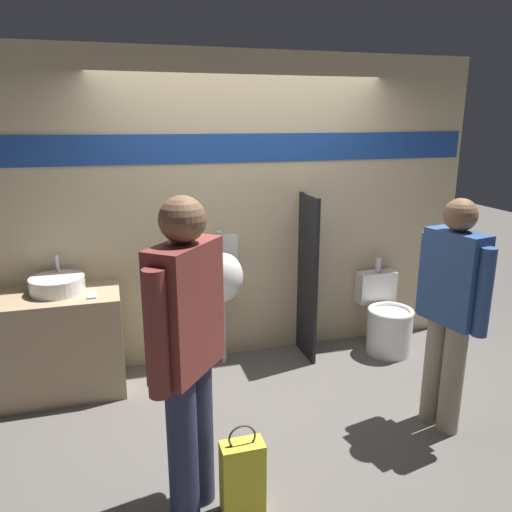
% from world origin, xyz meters
% --- Properties ---
extents(ground_plane, '(16.00, 16.00, 0.00)m').
position_xyz_m(ground_plane, '(0.00, 0.00, 0.00)').
color(ground_plane, '#5B5651').
extents(display_wall, '(4.37, 0.07, 2.70)m').
position_xyz_m(display_wall, '(0.00, 0.60, 1.36)').
color(display_wall, beige).
rests_on(display_wall, ground_plane).
extents(sink_counter, '(1.03, 0.56, 0.83)m').
position_xyz_m(sink_counter, '(-1.62, 0.29, 0.41)').
color(sink_counter, tan).
rests_on(sink_counter, ground_plane).
extents(sink_basin, '(0.42, 0.42, 0.26)m').
position_xyz_m(sink_basin, '(-1.57, 0.35, 0.89)').
color(sink_basin, white).
rests_on(sink_basin, sink_counter).
extents(cell_phone, '(0.07, 0.14, 0.01)m').
position_xyz_m(cell_phone, '(-1.31, 0.18, 0.83)').
color(cell_phone, '#B7B7BC').
rests_on(cell_phone, sink_counter).
extents(divider_near_counter, '(0.03, 0.42, 1.51)m').
position_xyz_m(divider_near_counter, '(0.54, 0.36, 0.75)').
color(divider_near_counter, black).
rests_on(divider_near_counter, ground_plane).
extents(urinal_near_counter, '(0.37, 0.31, 1.20)m').
position_xyz_m(urinal_near_counter, '(-0.23, 0.42, 0.81)').
color(urinal_near_counter, silver).
rests_on(urinal_near_counter, ground_plane).
extents(toilet, '(0.43, 0.59, 0.86)m').
position_xyz_m(toilet, '(1.31, 0.24, 0.29)').
color(toilet, white).
rests_on(toilet, ground_plane).
extents(person_in_vest, '(0.27, 0.57, 1.65)m').
position_xyz_m(person_in_vest, '(1.05, -0.96, 0.91)').
color(person_in_vest, gray).
rests_on(person_in_vest, ground_plane).
extents(person_with_lanyard, '(0.44, 0.51, 1.79)m').
position_xyz_m(person_with_lanyard, '(-0.78, -1.27, 0.99)').
color(person_with_lanyard, '#282D4C').
rests_on(person_with_lanyard, ground_plane).
extents(shopping_bag, '(0.24, 0.13, 0.55)m').
position_xyz_m(shopping_bag, '(-0.52, -1.37, 0.22)').
color(shopping_bag, yellow).
rests_on(shopping_bag, ground_plane).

